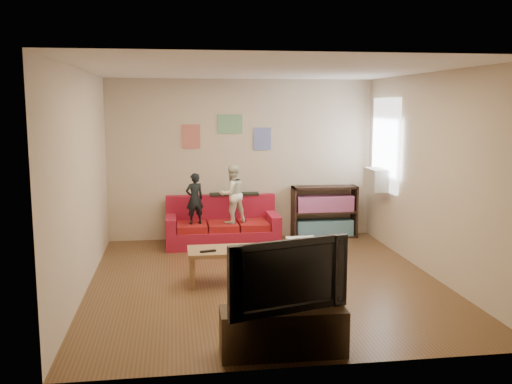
{
  "coord_description": "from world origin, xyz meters",
  "views": [
    {
      "loc": [
        -1.14,
        -7.09,
        2.28
      ],
      "look_at": [
        0.0,
        0.8,
        1.05
      ],
      "focal_mm": 40.0,
      "sensor_mm": 36.0,
      "label": 1
    }
  ],
  "objects": [
    {
      "name": "sofa",
      "position": [
        -0.38,
        2.06,
        0.27
      ],
      "size": [
        1.83,
        0.84,
        0.8
      ],
      "color": "#A2162F",
      "rests_on": "ground"
    },
    {
      "name": "room_shell",
      "position": [
        0.0,
        0.0,
        1.35
      ],
      "size": [
        4.52,
        5.02,
        2.72
      ],
      "color": "brown",
      "rests_on": "ground"
    },
    {
      "name": "coffee_table",
      "position": [
        -0.49,
        -0.02,
        0.39
      ],
      "size": [
        1.0,
        0.55,
        0.45
      ],
      "color": "#9E7550",
      "rests_on": "ground"
    },
    {
      "name": "bookshelf",
      "position": [
        1.41,
        2.3,
        0.4
      ],
      "size": [
        1.11,
        0.33,
        0.89
      ],
      "color": "black",
      "rests_on": "ground"
    },
    {
      "name": "game_controller",
      "position": [
        -0.29,
        0.03,
        0.47
      ],
      "size": [
        0.15,
        0.1,
        0.03
      ],
      "primitive_type": "cube",
      "rotation": [
        0.0,
        0.0,
        -0.42
      ],
      "color": "silver",
      "rests_on": "coffee_table"
    },
    {
      "name": "tv_stand",
      "position": [
        -0.18,
        -2.21,
        0.22
      ],
      "size": [
        1.16,
        0.4,
        0.43
      ],
      "primitive_type": "cube",
      "rotation": [
        0.0,
        0.0,
        -0.02
      ],
      "color": "#362515",
      "rests_on": "ground"
    },
    {
      "name": "artwork_center",
      "position": [
        -0.2,
        2.48,
        1.95
      ],
      "size": [
        0.42,
        0.01,
        0.32
      ],
      "primitive_type": "cube",
      "color": "#72B27F",
      "rests_on": "room_shell"
    },
    {
      "name": "tissue",
      "position": [
        0.5,
        1.22,
        0.05
      ],
      "size": [
        0.13,
        0.13,
        0.1
      ],
      "primitive_type": "sphere",
      "rotation": [
        0.0,
        0.0,
        -0.29
      ],
      "color": "beige",
      "rests_on": "ground"
    },
    {
      "name": "window",
      "position": [
        2.22,
        1.65,
        1.64
      ],
      "size": [
        0.04,
        1.08,
        1.48
      ],
      "primitive_type": "cube",
      "color": "white",
      "rests_on": "room_shell"
    },
    {
      "name": "file_box",
      "position": [
        0.72,
        1.03,
        0.15
      ],
      "size": [
        0.43,
        0.33,
        0.3
      ],
      "color": "white",
      "rests_on": "ground"
    },
    {
      "name": "child_a",
      "position": [
        -0.83,
        1.9,
        0.79
      ],
      "size": [
        0.35,
        0.29,
        0.82
      ],
      "primitive_type": "imported",
      "rotation": [
        0.0,
        0.0,
        3.49
      ],
      "color": "black",
      "rests_on": "sofa"
    },
    {
      "name": "child_b",
      "position": [
        -0.23,
        1.9,
        0.86
      ],
      "size": [
        0.56,
        0.51,
        0.94
      ],
      "primitive_type": "imported",
      "rotation": [
        0.0,
        0.0,
        3.57
      ],
      "color": "white",
      "rests_on": "sofa"
    },
    {
      "name": "remote",
      "position": [
        -0.74,
        -0.14,
        0.46
      ],
      "size": [
        0.21,
        0.1,
        0.02
      ],
      "primitive_type": "cube",
      "rotation": [
        0.0,
        0.0,
        0.25
      ],
      "color": "black",
      "rests_on": "coffee_table"
    },
    {
      "name": "artwork_right",
      "position": [
        0.35,
        2.48,
        1.7
      ],
      "size": [
        0.3,
        0.01,
        0.38
      ],
      "primitive_type": "cube",
      "color": "#727FCC",
      "rests_on": "room_shell"
    },
    {
      "name": "television",
      "position": [
        -0.18,
        -2.21,
        0.77
      ],
      "size": [
        1.16,
        0.47,
        0.67
      ],
      "primitive_type": "imported",
      "rotation": [
        0.0,
        0.0,
        0.28
      ],
      "color": "black",
      "rests_on": "tv_stand"
    },
    {
      "name": "artwork_left",
      "position": [
        -0.85,
        2.48,
        1.75
      ],
      "size": [
        0.3,
        0.01,
        0.4
      ],
      "primitive_type": "cube",
      "color": "#D87266",
      "rests_on": "room_shell"
    },
    {
      "name": "ac_unit",
      "position": [
        2.1,
        1.65,
        1.08
      ],
      "size": [
        0.28,
        0.55,
        0.35
      ],
      "primitive_type": "cube",
      "color": "#B7B2A3",
      "rests_on": "window"
    }
  ]
}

